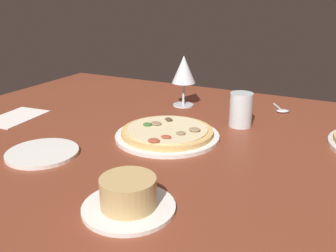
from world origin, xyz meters
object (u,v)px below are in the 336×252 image
object	(u,v)px
water_glass	(241,112)
spoon	(281,110)
ramekin_on_saucer	(128,197)
pizza_main	(166,133)
paper_menu	(16,117)
side_plate	(42,153)
wine_glass_far	(184,71)

from	to	relation	value
water_glass	spoon	size ratio (longest dim) A/B	1.00
ramekin_on_saucer	water_glass	size ratio (longest dim) A/B	1.72
pizza_main	paper_menu	size ratio (longest dim) A/B	1.50
ramekin_on_saucer	paper_menu	bearing A→B (deg)	-25.29
ramekin_on_saucer	side_plate	distance (cm)	32.99
ramekin_on_saucer	water_glass	world-z (taller)	water_glass
ramekin_on_saucer	wine_glass_far	bearing A→B (deg)	-73.71
pizza_main	water_glass	size ratio (longest dim) A/B	2.82
spoon	paper_menu	bearing A→B (deg)	31.47
pizza_main	wine_glass_far	world-z (taller)	wine_glass_far
ramekin_on_saucer	wine_glass_far	xyz separation A→B (cm)	(18.41, -63.01, 9.29)
ramekin_on_saucer	paper_menu	size ratio (longest dim) A/B	0.91
water_glass	side_plate	size ratio (longest dim) A/B	0.57
ramekin_on_saucer	wine_glass_far	size ratio (longest dim) A/B	0.99
side_plate	paper_menu	bearing A→B (deg)	-31.44
wine_glass_far	spoon	bearing A→B (deg)	-164.85
wine_glass_far	paper_menu	bearing A→B (deg)	41.18
wine_glass_far	spoon	xyz separation A→B (cm)	(-31.00, -8.39, -11.40)
wine_glass_far	side_plate	size ratio (longest dim) A/B	0.99
pizza_main	spoon	bearing A→B (deg)	-121.19
wine_glass_far	side_plate	world-z (taller)	wine_glass_far
paper_menu	spoon	size ratio (longest dim) A/B	1.89
spoon	side_plate	bearing A→B (deg)	54.20
ramekin_on_saucer	wine_glass_far	distance (cm)	66.30
side_plate	spoon	xyz separation A→B (cm)	(-43.68, -60.56, 0.01)
side_plate	ramekin_on_saucer	bearing A→B (deg)	160.77
wine_glass_far	spoon	size ratio (longest dim) A/B	1.74
wine_glass_far	side_plate	distance (cm)	54.89
pizza_main	wine_glass_far	xyz separation A→B (cm)	(8.38, -28.98, 10.65)
pizza_main	spoon	size ratio (longest dim) A/B	2.83
side_plate	paper_menu	distance (cm)	32.40
wine_glass_far	water_glass	world-z (taller)	wine_glass_far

